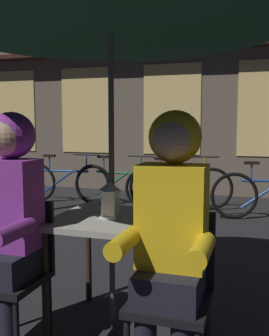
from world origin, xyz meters
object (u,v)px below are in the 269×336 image
chair_right (173,286)px  person_left_hooded (6,209)px  cafe_table (112,232)px  patio_umbrella (110,2)px  chair_left (14,266)px  bicycle_nearest (65,183)px  lantern (110,199)px  bicycle_third (179,187)px  person_right_hooded (171,222)px  bicycle_second (119,185)px

chair_right → person_left_hooded: (-0.96, -0.06, 0.36)m
cafe_table → patio_umbrella: size_ratio=0.32×
chair_left → bicycle_nearest: (-1.75, 3.96, -0.14)m
cafe_table → lantern: (-0.00, -0.03, 0.22)m
chair_right → person_left_hooded: person_left_hooded is taller
cafe_table → patio_umbrella: patio_umbrella is taller
cafe_table → bicycle_third: bicycle_third is taller
patio_umbrella → person_right_hooded: 1.37m
chair_left → person_left_hooded: person_left_hooded is taller
patio_umbrella → bicycle_nearest: bearing=121.9°
person_left_hooded → person_right_hooded: (0.96, 0.00, 0.00)m
lantern → bicycle_second: (-1.28, 3.67, -0.51)m
chair_left → bicycle_nearest: 4.33m
lantern → chair_left: 0.70m
chair_right → bicycle_third: (-0.79, 4.05, -0.14)m
patio_umbrella → chair_right: bearing=-37.5°
cafe_table → chair_left: bearing=-142.5°
cafe_table → bicycle_nearest: 4.24m
patio_umbrella → person_left_hooded: bearing=-138.4°
bicycle_second → patio_umbrella: bearing=-70.6°
person_right_hooded → bicycle_nearest: size_ratio=0.83×
cafe_table → lantern: 0.22m
chair_right → cafe_table: bearing=142.5°
chair_left → lantern: bearing=35.4°
bicycle_nearest → person_right_hooded: bearing=-56.0°
chair_left → chair_right: (0.96, 0.00, 0.00)m
bicycle_nearest → bicycle_third: 1.92m
chair_left → bicycle_nearest: size_ratio=0.52×
cafe_table → person_right_hooded: person_right_hooded is taller
bicycle_second → chair_left: bearing=-78.7°
chair_right → person_right_hooded: bearing=-90.0°
person_right_hooded → chair_right: bearing=90.0°
chair_left → person_right_hooded: (0.96, -0.06, 0.36)m
patio_umbrella → person_left_hooded: 1.37m
cafe_table → lantern: lantern is taller
person_right_hooded → bicycle_third: (-0.79, 4.11, -0.50)m
bicycle_nearest → bicycle_third: (1.92, 0.09, 0.00)m
patio_umbrella → chair_left: (-0.48, -0.37, -1.57)m
patio_umbrella → person_left_hooded: size_ratio=1.65×
bicycle_nearest → bicycle_second: same height
person_left_hooded → person_right_hooded: 0.96m
patio_umbrella → chair_right: size_ratio=2.66×
chair_left → bicycle_second: size_ratio=0.52×
lantern → chair_left: size_ratio=0.27×
person_right_hooded → bicycle_second: 4.46m
chair_left → chair_right: bearing=0.0°
cafe_table → patio_umbrella: 1.42m
chair_left → bicycle_nearest: chair_left is taller
chair_left → cafe_table: bearing=37.5°
bicycle_nearest → cafe_table: bearing=-58.1°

